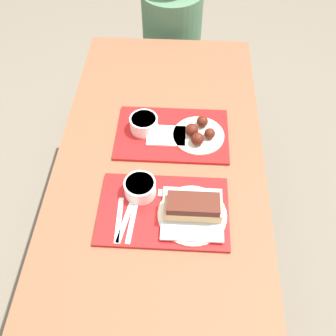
% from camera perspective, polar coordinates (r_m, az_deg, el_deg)
% --- Properties ---
extents(ground_plane, '(12.00, 12.00, 0.00)m').
position_cam_1_polar(ground_plane, '(2.03, -1.03, -14.44)').
color(ground_plane, '#706656').
extents(picnic_table, '(0.78, 1.71, 0.78)m').
position_cam_1_polar(picnic_table, '(1.44, -1.42, -3.79)').
color(picnic_table, brown).
rests_on(picnic_table, ground_plane).
extents(picnic_bench_far, '(0.74, 0.28, 0.44)m').
position_cam_1_polar(picnic_bench_far, '(2.40, 0.54, 13.70)').
color(picnic_bench_far, brown).
rests_on(picnic_bench_far, ground_plane).
extents(tray_near, '(0.44, 0.28, 0.01)m').
position_cam_1_polar(tray_near, '(1.27, -0.69, -6.49)').
color(tray_near, red).
rests_on(tray_near, picnic_table).
extents(tray_far, '(0.44, 0.28, 0.01)m').
position_cam_1_polar(tray_far, '(1.48, 0.67, 5.18)').
color(tray_far, red).
rests_on(tray_far, picnic_table).
extents(bowl_coleslaw_near, '(0.11, 0.11, 0.06)m').
position_cam_1_polar(bowl_coleslaw_near, '(1.28, -4.28, -2.94)').
color(bowl_coleslaw_near, white).
rests_on(bowl_coleslaw_near, tray_near).
extents(brisket_sandwich_plate, '(0.23, 0.23, 0.09)m').
position_cam_1_polar(brisket_sandwich_plate, '(1.23, 3.77, -6.46)').
color(brisket_sandwich_plate, beige).
rests_on(brisket_sandwich_plate, tray_near).
extents(plastic_fork_near, '(0.05, 0.17, 0.00)m').
position_cam_1_polar(plastic_fork_near, '(1.25, -6.48, -7.91)').
color(plastic_fork_near, white).
rests_on(plastic_fork_near, tray_near).
extents(plastic_knife_near, '(0.03, 0.17, 0.00)m').
position_cam_1_polar(plastic_knife_near, '(1.24, -5.46, -7.98)').
color(plastic_knife_near, white).
rests_on(plastic_knife_near, tray_near).
extents(plastic_spoon_near, '(0.02, 0.17, 0.00)m').
position_cam_1_polar(plastic_spoon_near, '(1.25, -7.48, -7.85)').
color(plastic_spoon_near, white).
rests_on(plastic_spoon_near, tray_near).
extents(condiment_packet, '(0.04, 0.03, 0.01)m').
position_cam_1_polar(condiment_packet, '(1.29, -0.73, -3.86)').
color(condiment_packet, '#A59E93').
rests_on(condiment_packet, tray_near).
extents(bowl_coleslaw_far, '(0.11, 0.11, 0.06)m').
position_cam_1_polar(bowl_coleslaw_far, '(1.47, -3.70, 6.84)').
color(bowl_coleslaw_far, white).
rests_on(bowl_coleslaw_far, tray_far).
extents(wings_plate_far, '(0.20, 0.20, 0.06)m').
position_cam_1_polar(wings_plate_far, '(1.45, 4.71, 5.34)').
color(wings_plate_far, beige).
rests_on(wings_plate_far, tray_far).
extents(napkin_far, '(0.15, 0.10, 0.01)m').
position_cam_1_polar(napkin_far, '(1.46, -0.27, 4.95)').
color(napkin_far, white).
rests_on(napkin_far, tray_far).
extents(person_seated_across, '(0.33, 0.33, 0.68)m').
position_cam_1_polar(person_seated_across, '(2.19, 0.51, 21.07)').
color(person_seated_across, '#477051').
rests_on(person_seated_across, picnic_bench_far).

